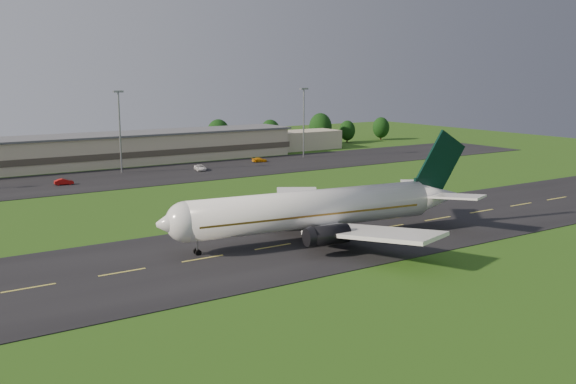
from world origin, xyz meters
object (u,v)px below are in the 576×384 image
terminal (106,150)px  service_vehicle_b (64,182)px  airliner (316,209)px  light_mast_east (304,114)px  service_vehicle_c (200,168)px  light_mast_centre (119,122)px  service_vehicle_d (260,160)px

terminal → service_vehicle_b: terminal is taller
airliner → light_mast_east: (52.54, 80.11, 8.08)m
service_vehicle_c → service_vehicle_b: bearing=-161.9°
light_mast_centre → service_vehicle_d: 40.52m
airliner → service_vehicle_b: 72.13m
service_vehicle_c → terminal: bearing=137.9°
service_vehicle_d → light_mast_east: bearing=-70.5°
service_vehicle_c → light_mast_east: bearing=24.0°
airliner → service_vehicle_b: bearing=112.8°
terminal → service_vehicle_b: bearing=-124.0°
light_mast_east → airliner: bearing=-123.3°
airliner → service_vehicle_b: size_ratio=12.44×
light_mast_east → service_vehicle_d: light_mast_east is taller
service_vehicle_d → light_mast_centre: bearing=98.7°
terminal → light_mast_centre: size_ratio=7.13×
service_vehicle_d → terminal: bearing=75.7°
airliner → light_mast_east: light_mast_east is taller
light_mast_centre → service_vehicle_b: (-16.74, -10.69, -11.96)m
light_mast_centre → service_vehicle_d: light_mast_centre is taller
service_vehicle_d → service_vehicle_c: bearing=116.1°
light_mast_centre → service_vehicle_c: 22.83m
airliner → service_vehicle_b: (-19.20, 69.42, -3.88)m
service_vehicle_b → service_vehicle_c: 34.90m
airliner → light_mast_centre: (-2.46, 80.11, 8.08)m
terminal → light_mast_east: (53.60, -16.18, 8.75)m
light_mast_centre → light_mast_east: 55.00m
service_vehicle_b → service_vehicle_c: (34.74, 3.29, 0.02)m
light_mast_centre → terminal: bearing=85.0°
airliner → service_vehicle_c: size_ratio=10.13×
airliner → service_vehicle_c: (15.54, 72.72, -3.86)m
light_mast_centre → service_vehicle_d: bearing=-3.2°
light_mast_centre → service_vehicle_c: light_mast_centre is taller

